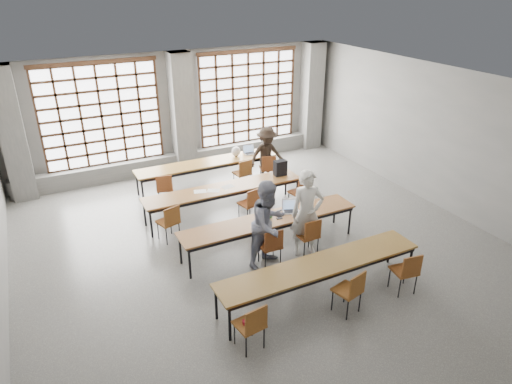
# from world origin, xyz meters

# --- Properties ---
(floor) EXTENTS (11.00, 11.00, 0.00)m
(floor) POSITION_xyz_m (0.00, 0.00, 0.00)
(floor) COLOR #51514E
(floor) RESTS_ON ground
(ceiling) EXTENTS (11.00, 11.00, 0.00)m
(ceiling) POSITION_xyz_m (0.00, 0.00, 3.50)
(ceiling) COLOR silver
(ceiling) RESTS_ON floor
(wall_back) EXTENTS (10.00, 0.00, 10.00)m
(wall_back) POSITION_xyz_m (0.00, 5.50, 1.75)
(wall_back) COLOR #5F5F5D
(wall_back) RESTS_ON floor
(wall_front) EXTENTS (10.00, 0.00, 10.00)m
(wall_front) POSITION_xyz_m (0.00, -5.50, 1.75)
(wall_front) COLOR #5F5F5D
(wall_front) RESTS_ON floor
(wall_right) EXTENTS (0.00, 11.00, 11.00)m
(wall_right) POSITION_xyz_m (5.00, 0.00, 1.75)
(wall_right) COLOR #5F5F5D
(wall_right) RESTS_ON floor
(column_left) EXTENTS (0.60, 0.55, 3.50)m
(column_left) POSITION_xyz_m (-4.50, 5.22, 1.75)
(column_left) COLOR #595957
(column_left) RESTS_ON floor
(column_mid) EXTENTS (0.60, 0.55, 3.50)m
(column_mid) POSITION_xyz_m (0.00, 5.22, 1.75)
(column_mid) COLOR #595957
(column_mid) RESTS_ON floor
(column_right) EXTENTS (0.60, 0.55, 3.50)m
(column_right) POSITION_xyz_m (4.50, 5.22, 1.75)
(column_right) COLOR #595957
(column_right) RESTS_ON floor
(window_left) EXTENTS (3.32, 0.12, 3.00)m
(window_left) POSITION_xyz_m (-2.25, 5.42, 1.90)
(window_left) COLOR white
(window_left) RESTS_ON wall_back
(window_right) EXTENTS (3.32, 0.12, 3.00)m
(window_right) POSITION_xyz_m (2.25, 5.42, 1.90)
(window_right) COLOR white
(window_right) RESTS_ON wall_back
(sill_ledge) EXTENTS (9.80, 0.35, 0.50)m
(sill_ledge) POSITION_xyz_m (0.00, 5.30, 0.25)
(sill_ledge) COLOR #595957
(sill_ledge) RESTS_ON floor
(desk_row_a) EXTENTS (4.00, 0.70, 0.73)m
(desk_row_a) POSITION_xyz_m (0.14, 3.68, 0.66)
(desk_row_a) COLOR brown
(desk_row_a) RESTS_ON floor
(desk_row_b) EXTENTS (4.00, 0.70, 0.73)m
(desk_row_b) POSITION_xyz_m (-0.11, 1.92, 0.66)
(desk_row_b) COLOR brown
(desk_row_b) RESTS_ON floor
(desk_row_c) EXTENTS (4.00, 0.70, 0.73)m
(desk_row_c) POSITION_xyz_m (0.15, 0.04, 0.66)
(desk_row_c) COLOR brown
(desk_row_c) RESTS_ON floor
(desk_row_d) EXTENTS (4.00, 0.70, 0.73)m
(desk_row_d) POSITION_xyz_m (0.16, -1.86, 0.66)
(desk_row_d) COLOR brown
(desk_row_d) RESTS_ON floor
(chair_back_left) EXTENTS (0.52, 0.52, 0.88)m
(chair_back_left) POSITION_xyz_m (-1.28, 3.05, 0.54)
(chair_back_left) COLOR maroon
(chair_back_left) RESTS_ON floor
(chair_back_mid) EXTENTS (0.45, 0.46, 0.88)m
(chair_back_mid) POSITION_xyz_m (0.95, 3.05, 0.54)
(chair_back_mid) COLOR brown
(chair_back_mid) RESTS_ON floor
(chair_back_right) EXTENTS (0.53, 0.53, 0.88)m
(chair_back_right) POSITION_xyz_m (1.72, 3.05, 0.54)
(chair_back_right) COLOR brown
(chair_back_right) RESTS_ON floor
(chair_mid_left) EXTENTS (0.52, 0.52, 0.88)m
(chair_mid_left) POSITION_xyz_m (-1.69, 1.29, 0.54)
(chair_mid_left) COLOR brown
(chair_mid_left) RESTS_ON floor
(chair_mid_centre) EXTENTS (0.50, 0.50, 0.88)m
(chair_mid_centre) POSITION_xyz_m (0.31, 1.29, 0.54)
(chair_mid_centre) COLOR maroon
(chair_mid_centre) RESTS_ON floor
(chair_mid_right) EXTENTS (0.49, 0.49, 0.88)m
(chair_mid_right) POSITION_xyz_m (1.70, 1.29, 0.54)
(chair_mid_right) COLOR brown
(chair_mid_right) RESTS_ON floor
(chair_front_left) EXTENTS (0.44, 0.45, 0.88)m
(chair_front_left) POSITION_xyz_m (-0.16, -0.59, 0.54)
(chair_front_left) COLOR brown
(chair_front_left) RESTS_ON floor
(chair_front_right) EXTENTS (0.43, 0.43, 0.88)m
(chair_front_right) POSITION_xyz_m (0.75, -0.59, 0.54)
(chair_front_right) COLOR brown
(chair_front_right) RESTS_ON floor
(chair_near_left) EXTENTS (0.47, 0.48, 0.88)m
(chair_near_left) POSITION_xyz_m (-1.53, -2.49, 0.54)
(chair_near_left) COLOR brown
(chair_near_left) RESTS_ON floor
(chair_near_mid) EXTENTS (0.51, 0.51, 0.88)m
(chair_near_mid) POSITION_xyz_m (0.38, -2.49, 0.54)
(chair_near_mid) COLOR brown
(chair_near_mid) RESTS_ON floor
(chair_near_right) EXTENTS (0.48, 0.48, 0.88)m
(chair_near_right) POSITION_xyz_m (1.65, -2.49, 0.54)
(chair_near_right) COLOR brown
(chair_near_right) RESTS_ON floor
(student_male) EXTENTS (0.79, 0.63, 1.89)m
(student_male) POSITION_xyz_m (0.75, -0.46, 0.95)
(student_male) COLOR silver
(student_male) RESTS_ON floor
(student_female) EXTENTS (1.09, 0.98, 1.85)m
(student_female) POSITION_xyz_m (-0.15, -0.46, 0.93)
(student_female) COLOR #181F48
(student_female) RESTS_ON floor
(student_back) EXTENTS (1.06, 0.62, 1.64)m
(student_back) POSITION_xyz_m (1.74, 3.18, 0.82)
(student_back) COLOR black
(student_back) RESTS_ON floor
(laptop_front) EXTENTS (0.45, 0.41, 0.26)m
(laptop_front) POSITION_xyz_m (0.72, 0.14, 0.79)
(laptop_front) COLOR silver
(laptop_front) RESTS_ON desk_row_c
(laptop_back) EXTENTS (0.37, 0.32, 0.26)m
(laptop_back) POSITION_xyz_m (1.49, 3.79, 0.79)
(laptop_back) COLOR #B1B1B6
(laptop_back) RESTS_ON desk_row_a
(mouse) EXTENTS (0.11, 0.08, 0.04)m
(mouse) POSITION_xyz_m (1.10, 0.02, 0.75)
(mouse) COLOR silver
(mouse) RESTS_ON desk_row_c
(green_box) EXTENTS (0.27, 0.18, 0.09)m
(green_box) POSITION_xyz_m (0.10, 0.12, 0.78)
(green_box) COLOR #2A8234
(green_box) RESTS_ON desk_row_c
(phone) EXTENTS (0.14, 0.07, 0.01)m
(phone) POSITION_xyz_m (0.33, -0.06, 0.74)
(phone) COLOR black
(phone) RESTS_ON desk_row_c
(paper_sheet_a) EXTENTS (0.34, 0.29, 0.00)m
(paper_sheet_a) POSITION_xyz_m (-0.71, 1.97, 0.73)
(paper_sheet_a) COLOR white
(paper_sheet_a) RESTS_ON desk_row_b
(paper_sheet_b) EXTENTS (0.36, 0.33, 0.00)m
(paper_sheet_b) POSITION_xyz_m (-0.41, 1.87, 0.73)
(paper_sheet_b) COLOR white
(paper_sheet_b) RESTS_ON desk_row_b
(paper_sheet_c) EXTENTS (0.34, 0.28, 0.00)m
(paper_sheet_c) POSITION_xyz_m (-0.01, 1.92, 0.73)
(paper_sheet_c) COLOR silver
(paper_sheet_c) RESTS_ON desk_row_b
(backpack) EXTENTS (0.32, 0.21, 0.40)m
(backpack) POSITION_xyz_m (1.49, 1.97, 0.93)
(backpack) COLOR black
(backpack) RESTS_ON desk_row_b
(plastic_bag) EXTENTS (0.31, 0.27, 0.29)m
(plastic_bag) POSITION_xyz_m (1.04, 3.73, 0.87)
(plastic_bag) COLOR silver
(plastic_bag) RESTS_ON desk_row_a
(red_pouch) EXTENTS (0.21, 0.13, 0.06)m
(red_pouch) POSITION_xyz_m (-1.54, -2.41, 0.50)
(red_pouch) COLOR #A71424
(red_pouch) RESTS_ON chair_near_left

